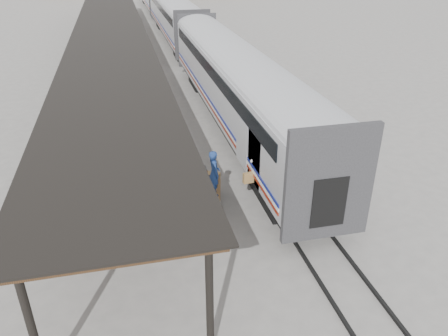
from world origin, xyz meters
TOP-DOWN VIEW (x-y plane):
  - ground at (0.00, 0.00)m, footprint 160.00×160.00m
  - train at (3.19, 33.79)m, footprint 3.45×76.01m
  - canopy at (-3.40, 24.00)m, footprint 4.90×64.30m
  - rails at (3.20, 34.00)m, footprint 1.54×150.00m
  - baggage_cart at (-0.12, 0.00)m, footprint 1.76×2.62m
  - suitcase_stack at (-0.12, 0.35)m, footprint 1.38×1.15m
  - luggage_tug at (-1.98, 21.35)m, footprint 1.41×1.80m
  - porter at (0.13, -0.65)m, footprint 0.49×0.70m
  - pedestrian at (-2.27, 18.06)m, footprint 1.14×0.63m

SIDE VIEW (x-z plane):
  - ground at x=0.00m, z-range 0.00..0.00m
  - rails at x=3.20m, z-range 0.00..0.12m
  - luggage_tug at x=-1.98m, z-range -0.06..1.33m
  - baggage_cart at x=-0.12m, z-range 0.22..1.08m
  - pedestrian at x=-2.27m, z-range 0.00..1.85m
  - suitcase_stack at x=-0.12m, z-range 0.76..1.36m
  - porter at x=0.13m, z-range 0.86..2.68m
  - train at x=3.19m, z-range 0.69..4.70m
  - canopy at x=-3.40m, z-range 1.93..6.08m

